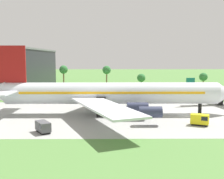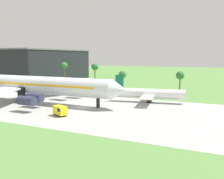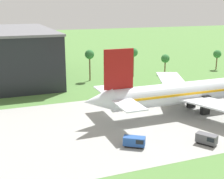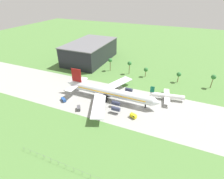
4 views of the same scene
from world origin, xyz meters
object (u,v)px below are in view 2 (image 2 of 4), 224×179
Objects in this scene: regional_aircraft at (149,94)px; terminal_building at (41,65)px; fuel_truck at (60,111)px; jet_airliner at (32,85)px.

terminal_building is at bearing 151.31° from regional_aircraft.
regional_aircraft is 5.22× the size of fuel_truck.
terminal_building reaches higher than fuel_truck.
terminal_building is (-70.61, 75.01, 8.38)m from fuel_truck.
fuel_truck is at bearing -46.73° from terminal_building.
jet_airliner is 2.98× the size of regional_aircraft.
terminal_building reaches higher than jet_airliner.
jet_airliner is 79.41m from terminal_building.
regional_aircraft reaches higher than fuel_truck.
fuel_truck is (21.21, -12.98, -4.32)m from jet_airliner.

